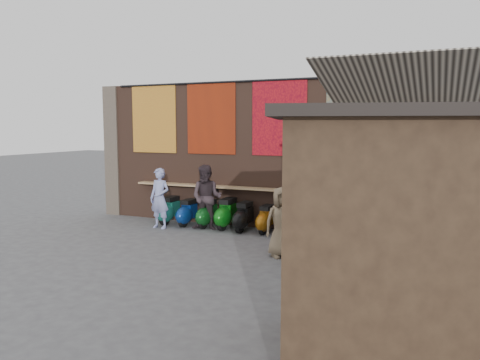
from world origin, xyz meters
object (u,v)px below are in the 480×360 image
at_px(scooter_stool_5, 266,219).
at_px(shopper_grey, 415,224).
at_px(scooter_stool_3, 226,214).
at_px(scooter_stool_4, 244,217).
at_px(scooter_stool_1, 188,213).
at_px(scooter_stool_0, 169,210).
at_px(diner_left, 160,198).
at_px(shopper_tan, 281,222).
at_px(market_stall, 400,242).
at_px(scooter_stool_7, 307,223).
at_px(shopper_navy, 424,232).
at_px(shelf_box, 316,186).
at_px(diner_right, 207,198).
at_px(scooter_stool_6, 287,220).
at_px(scooter_stool_2, 207,214).

bearing_deg(scooter_stool_5, shopper_grey, -25.93).
bearing_deg(shopper_grey, scooter_stool_5, -6.19).
bearing_deg(scooter_stool_3, scooter_stool_4, -8.63).
bearing_deg(scooter_stool_1, scooter_stool_0, 177.80).
height_order(diner_left, shopper_tan, diner_left).
bearing_deg(shopper_tan, market_stall, -92.88).
xyz_separation_m(scooter_stool_7, shopper_navy, (2.79, -2.16, 0.48)).
relative_size(diner_left, shopper_navy, 0.99).
bearing_deg(scooter_stool_5, shelf_box, 13.64).
bearing_deg(scooter_stool_4, market_stall, -52.22).
bearing_deg(scooter_stool_3, scooter_stool_7, -1.17).
bearing_deg(shopper_navy, shelf_box, -56.42).
distance_m(scooter_stool_1, market_stall, 8.37).
distance_m(scooter_stool_3, shopper_tan, 3.04).
distance_m(shelf_box, shopper_tan, 2.35).
xyz_separation_m(shelf_box, scooter_stool_4, (-1.84, -0.35, -0.87)).
relative_size(scooter_stool_5, diner_right, 0.43).
height_order(scooter_stool_4, shopper_tan, shopper_tan).
bearing_deg(market_stall, scooter_stool_6, 103.55).
bearing_deg(shopper_navy, scooter_stool_3, -37.24).
xyz_separation_m(scooter_stool_0, scooter_stool_1, (0.61, -0.02, -0.02)).
relative_size(scooter_stool_1, scooter_stool_3, 0.89).
relative_size(scooter_stool_0, diner_right, 0.46).
bearing_deg(shopper_navy, scooter_stool_2, -34.85).
height_order(diner_left, shopper_navy, shopper_navy).
xyz_separation_m(diner_right, shopper_navy, (5.50, -1.90, -0.04)).
distance_m(scooter_stool_2, shopper_grey, 5.77).
xyz_separation_m(scooter_stool_2, scooter_stool_3, (0.57, 0.03, 0.03)).
xyz_separation_m(diner_left, shopper_grey, (6.59, -1.21, 0.07)).
bearing_deg(market_stall, diner_right, 119.05).
distance_m(scooter_stool_3, scooter_stool_4, 0.55).
distance_m(scooter_stool_3, diner_left, 1.87).
bearing_deg(shelf_box, scooter_stool_7, -110.13).
xyz_separation_m(scooter_stool_0, shopper_navy, (6.84, -2.16, 0.45)).
height_order(diner_right, shopper_navy, diner_right).
distance_m(scooter_stool_4, shopper_grey, 4.71).
bearing_deg(scooter_stool_7, scooter_stool_3, 178.83).
bearing_deg(scooter_stool_6, scooter_stool_1, -179.17).
bearing_deg(scooter_stool_0, shopper_navy, -17.56).
bearing_deg(scooter_stool_1, shopper_grey, -16.37).
relative_size(scooter_stool_0, shopper_navy, 0.49).
relative_size(scooter_stool_2, scooter_stool_6, 0.99).
height_order(scooter_stool_3, scooter_stool_7, scooter_stool_3).
height_order(diner_left, shopper_grey, shopper_grey).
relative_size(scooter_stool_0, scooter_stool_3, 0.94).
bearing_deg(shelf_box, shopper_grey, -40.23).
bearing_deg(scooter_stool_4, scooter_stool_0, 179.09).
xyz_separation_m(scooter_stool_5, scooter_stool_6, (0.58, 0.01, 0.02)).
relative_size(scooter_stool_0, scooter_stool_1, 1.06).
xyz_separation_m(scooter_stool_4, diner_right, (-0.98, -0.23, 0.49)).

